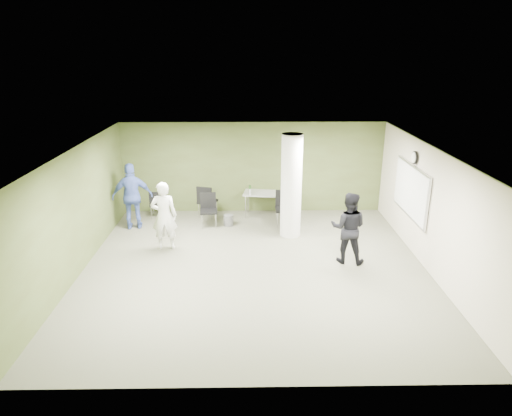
{
  "coord_description": "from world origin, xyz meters",
  "views": [
    {
      "loc": [
        -0.14,
        -9.64,
        4.87
      ],
      "look_at": [
        0.04,
        1.0,
        1.14
      ],
      "focal_mm": 32.0,
      "sensor_mm": 36.0,
      "label": 1
    }
  ],
  "objects_px": {
    "woman_white": "(164,216)",
    "man_black": "(348,228)",
    "chair_back_left": "(157,202)",
    "folding_table": "(269,194)",
    "man_blue": "(133,196)"
  },
  "relations": [
    {
      "from": "man_black",
      "to": "chair_back_left",
      "type": "bearing_deg",
      "value": -15.31
    },
    {
      "from": "chair_back_left",
      "to": "man_black",
      "type": "xyz_separation_m",
      "value": [
        5.1,
        -3.06,
        0.37
      ]
    },
    {
      "from": "woman_white",
      "to": "man_blue",
      "type": "height_order",
      "value": "man_blue"
    },
    {
      "from": "chair_back_left",
      "to": "woman_white",
      "type": "relative_size",
      "value": 0.49
    },
    {
      "from": "chair_back_left",
      "to": "man_blue",
      "type": "relative_size",
      "value": 0.46
    },
    {
      "from": "woman_white",
      "to": "folding_table",
      "type": "bearing_deg",
      "value": -143.12
    },
    {
      "from": "folding_table",
      "to": "man_blue",
      "type": "relative_size",
      "value": 0.87
    },
    {
      "from": "folding_table",
      "to": "woman_white",
      "type": "xyz_separation_m",
      "value": [
        -2.75,
        -2.34,
        0.19
      ]
    },
    {
      "from": "woman_white",
      "to": "man_black",
      "type": "distance_m",
      "value": 4.56
    },
    {
      "from": "chair_back_left",
      "to": "folding_table",
      "type": "bearing_deg",
      "value": -179.04
    },
    {
      "from": "folding_table",
      "to": "man_black",
      "type": "bearing_deg",
      "value": -53.98
    },
    {
      "from": "man_black",
      "to": "man_blue",
      "type": "bearing_deg",
      "value": -6.38
    },
    {
      "from": "man_black",
      "to": "woman_white",
      "type": "bearing_deg",
      "value": 4.96
    },
    {
      "from": "man_black",
      "to": "folding_table",
      "type": "bearing_deg",
      "value": -45.86
    },
    {
      "from": "chair_back_left",
      "to": "man_blue",
      "type": "distance_m",
      "value": 1.04
    }
  ]
}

